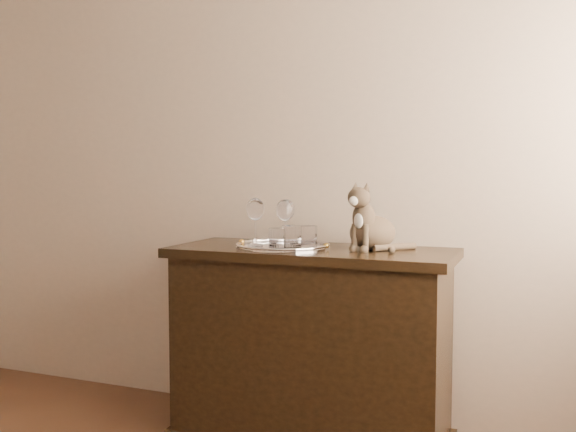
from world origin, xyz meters
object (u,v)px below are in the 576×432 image
at_px(tray, 283,247).
at_px(wine_glass_d, 285,222).
at_px(tumbler_c, 308,236).
at_px(wine_glass_c, 255,222).
at_px(cat, 373,216).
at_px(sideboard, 311,347).
at_px(tumbler_a, 292,237).
at_px(tumbler_b, 278,238).
at_px(wine_glass_b, 287,221).

relative_size(tray, wine_glass_d, 2.02).
xyz_separation_m(tray, tumbler_c, (0.11, 0.01, 0.05)).
relative_size(tray, tumbler_c, 4.52).
bearing_deg(tray, wine_glass_d, 93.51).
xyz_separation_m(wine_glass_c, cat, (0.49, 0.11, 0.03)).
bearing_deg(tray, sideboard, 14.21).
xyz_separation_m(wine_glass_c, wine_glass_d, (0.12, 0.05, -0.00)).
relative_size(sideboard, wine_glass_d, 6.07).
bearing_deg(tumbler_a, wine_glass_c, 171.87).
distance_m(wine_glass_c, wine_glass_d, 0.13).
distance_m(sideboard, wine_glass_d, 0.55).
height_order(wine_glass_c, tumbler_a, wine_glass_c).
distance_m(wine_glass_c, tumbler_b, 0.15).
distance_m(sideboard, tray, 0.45).
xyz_separation_m(wine_glass_b, tumbler_a, (0.09, -0.16, -0.05)).
distance_m(wine_glass_d, tumbler_b, 0.12).
relative_size(wine_glass_c, tumbler_a, 2.21).
height_order(sideboard, tumbler_c, tumbler_c).
bearing_deg(tumbler_c, cat, 16.24).
xyz_separation_m(wine_glass_b, wine_glass_d, (0.03, -0.09, 0.00)).
relative_size(wine_glass_b, wine_glass_d, 0.98).
height_order(sideboard, wine_glass_b, wine_glass_b).
bearing_deg(wine_glass_b, tumbler_c, -35.78).
distance_m(sideboard, tumbler_b, 0.50).
bearing_deg(tumbler_a, sideboard, 53.02).
height_order(tray, cat, cat).
bearing_deg(tumbler_c, tumbler_b, -136.53).
relative_size(tumbler_b, cat, 0.29).
distance_m(tumbler_a, tumbler_c, 0.08).
bearing_deg(wine_glass_d, cat, 9.85).
distance_m(sideboard, wine_glass_c, 0.59).
bearing_deg(wine_glass_b, sideboard, -28.86).
bearing_deg(wine_glass_d, wine_glass_c, -157.51).
height_order(tray, tumbler_b, tumbler_b).
bearing_deg(tumbler_b, sideboard, 45.52).
relative_size(wine_glass_c, cat, 0.72).
height_order(sideboard, wine_glass_c, wine_glass_c).
bearing_deg(cat, tumbler_c, -147.36).
height_order(wine_glass_b, tumbler_a, wine_glass_b).
xyz_separation_m(tray, wine_glass_c, (-0.12, -0.02, 0.11)).
relative_size(wine_glass_d, tumbler_b, 2.37).
height_order(tray, tumbler_a, tumbler_a).
bearing_deg(wine_glass_d, tray, -86.49).
xyz_separation_m(sideboard, tumbler_a, (-0.06, -0.08, 0.48)).
relative_size(wine_glass_b, tumbler_c, 2.20).
height_order(sideboard, wine_glass_d, wine_glass_d).
relative_size(tray, wine_glass_b, 2.06).
height_order(tumbler_a, cat, cat).
relative_size(wine_glass_d, cat, 0.70).
distance_m(tray, wine_glass_c, 0.16).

